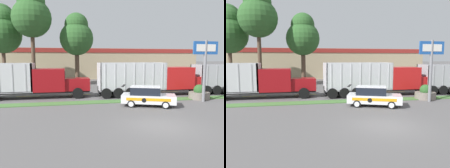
{
  "view_description": "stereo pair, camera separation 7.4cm",
  "coord_description": "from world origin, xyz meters",
  "views": [
    {
      "loc": [
        -5.32,
        -11.76,
        3.96
      ],
      "look_at": [
        -1.09,
        8.93,
        1.52
      ],
      "focal_mm": 35.0,
      "sensor_mm": 36.0,
      "label": 1
    },
    {
      "loc": [
        -5.25,
        -11.77,
        3.96
      ],
      "look_at": [
        -1.09,
        8.93,
        1.52
      ],
      "focal_mm": 35.0,
      "sensor_mm": 36.0,
      "label": 2
    }
  ],
  "objects": [
    {
      "name": "dump_truck_mid",
      "position": [
        5.16,
        10.53,
        1.62
      ],
      "size": [
        12.81,
        2.67,
        3.56
      ],
      "color": "black",
      "rests_on": "ground_plane"
    },
    {
      "name": "tree_behind_left",
      "position": [
        -14.67,
        23.74,
        8.54
      ],
      "size": [
        5.22,
        5.22,
        11.97
      ],
      "color": "brown",
      "rests_on": "ground_plane"
    },
    {
      "name": "centre_line_5",
      "position": [
        6.73,
        12.45,
        0.0
      ],
      "size": [
        2.4,
        0.14,
        0.01
      ],
      "primitive_type": "cube",
      "color": "yellow",
      "rests_on": "ground_plane"
    },
    {
      "name": "ground_plane",
      "position": [
        0.0,
        0.0,
        0.0
      ],
      "size": [
        600.0,
        600.0,
        0.0
      ],
      "primitive_type": "plane",
      "color": "#5B5959"
    },
    {
      "name": "store_sign_post",
      "position": [
        7.0,
        6.12,
        3.92
      ],
      "size": [
        2.41,
        0.28,
        5.63
      ],
      "color": "gray",
      "rests_on": "ground_plane"
    },
    {
      "name": "grass_verge",
      "position": [
        0.0,
        7.74,
        0.03
      ],
      "size": [
        120.0,
        1.43,
        0.06
      ],
      "primitive_type": "cube",
      "color": "#477538",
      "rests_on": "ground_plane"
    },
    {
      "name": "centre_line_6",
      "position": [
        12.13,
        12.45,
        0.0
      ],
      "size": [
        2.4,
        0.14,
        0.01
      ],
      "primitive_type": "cube",
      "color": "yellow",
      "rests_on": "ground_plane"
    },
    {
      "name": "tree_behind_centre",
      "position": [
        -9.79,
        19.45,
        9.79
      ],
      "size": [
        5.13,
        5.13,
        13.18
      ],
      "color": "brown",
      "rests_on": "ground_plane"
    },
    {
      "name": "tree_behind_far_right",
      "position": [
        -3.89,
        21.1,
        7.35
      ],
      "size": [
        4.91,
        4.91,
        10.59
      ],
      "color": "brown",
      "rests_on": "ground_plane"
    },
    {
      "name": "store_building_backdrop",
      "position": [
        1.55,
        36.25,
        3.0
      ],
      "size": [
        39.9,
        12.1,
        5.99
      ],
      "color": "tan",
      "rests_on": "ground_plane"
    },
    {
      "name": "rally_car",
      "position": [
        1.24,
        5.41,
        0.84
      ],
      "size": [
        4.8,
        3.39,
        1.69
      ],
      "color": "white",
      "rests_on": "ground_plane"
    },
    {
      "name": "stone_planter",
      "position": [
        7.39,
        7.39,
        0.53
      ],
      "size": [
        1.99,
        1.99,
        1.45
      ],
      "color": "slate",
      "rests_on": "ground_plane"
    },
    {
      "name": "centre_line_4",
      "position": [
        1.33,
        12.45,
        0.0
      ],
      "size": [
        2.4,
        0.14,
        0.01
      ],
      "primitive_type": "cube",
      "color": "yellow",
      "rests_on": "ground_plane"
    },
    {
      "name": "tree_behind_right",
      "position": [
        -14.25,
        22.41,
        7.87
      ],
      "size": [
        5.23,
        5.23,
        11.28
      ],
      "color": "brown",
      "rests_on": "ground_plane"
    },
    {
      "name": "centre_line_3",
      "position": [
        -4.07,
        12.45,
        0.0
      ],
      "size": [
        2.4,
        0.14,
        0.01
      ],
      "primitive_type": "cube",
      "color": "yellow",
      "rests_on": "ground_plane"
    },
    {
      "name": "dump_truck_lead",
      "position": [
        -8.06,
        11.13,
        1.61
      ],
      "size": [
        11.43,
        2.61,
        3.54
      ],
      "color": "black",
      "rests_on": "ground_plane"
    },
    {
      "name": "centre_line_2",
      "position": [
        -9.47,
        12.45,
        0.0
      ],
      "size": [
        2.4,
        0.14,
        0.01
      ],
      "primitive_type": "cube",
      "color": "yellow",
      "rests_on": "ground_plane"
    }
  ]
}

